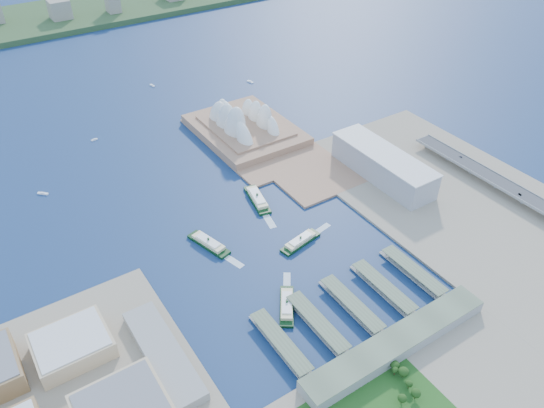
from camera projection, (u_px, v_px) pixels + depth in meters
ground at (296, 269)px, 565.61m from camera, size 3000.00×3000.00×0.00m
east_land at (483, 216)px, 636.22m from camera, size 240.00×500.00×3.00m
peninsula at (254, 138)px, 785.43m from camera, size 135.00×220.00×3.00m
far_shore at (50, 18)px, 1216.80m from camera, size 2200.00×260.00×12.00m
opera_house at (245, 115)px, 779.34m from camera, size 134.00×180.00×58.00m
toaster_building at (383, 165)px, 691.97m from camera, size 45.00×155.00×35.00m
expressway at (523, 199)px, 651.30m from camera, size 26.00×340.00×11.85m
ferry_wharves at (352, 305)px, 518.82m from camera, size 184.00×90.00×9.30m
terminal_building at (396, 344)px, 476.55m from camera, size 200.00×28.00×12.00m
far_skyline at (48, 5)px, 1183.27m from camera, size 1900.00×140.00×55.00m
ferry_a at (208, 242)px, 593.06m from camera, size 28.98×58.62×10.74m
ferry_b at (257, 197)px, 659.73m from camera, size 28.16×63.16×11.58m
ferry_c at (287, 304)px, 519.81m from camera, size 41.13×50.93×9.97m
ferry_d at (300, 240)px, 596.15m from camera, size 54.94×23.79×10.08m
boat_a at (43, 193)px, 674.21m from camera, size 12.57×12.26×2.71m
boat_b at (94, 140)px, 782.80m from camera, size 9.71×4.78×2.51m
boat_c at (250, 82)px, 946.32m from camera, size 7.08×14.03×3.03m
boat_e at (152, 85)px, 934.06m from camera, size 5.57×12.20×2.88m
car_b at (520, 194)px, 648.11m from camera, size 1.54×4.40×1.45m
car_c at (461, 157)px, 717.94m from camera, size 1.80×4.42×1.28m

